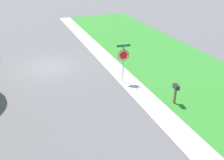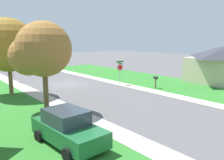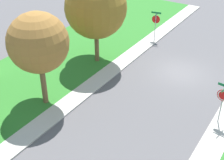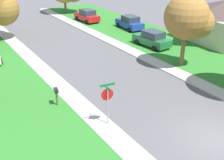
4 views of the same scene
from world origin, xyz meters
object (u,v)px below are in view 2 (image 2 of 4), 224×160
(stop_sign_far_corner, at_px, (120,69))
(tree_sidewalk_near, at_px, (4,47))
(car_green_driveway_right, at_px, (68,128))
(stop_sign_near_corner, at_px, (13,67))
(tree_corner_large, at_px, (40,51))
(mailbox, at_px, (156,79))

(stop_sign_far_corner, distance_m, tree_sidewalk_near, 11.80)
(stop_sign_far_corner, height_order, car_green_driveway_right, stop_sign_far_corner)
(stop_sign_near_corner, distance_m, tree_corner_large, 13.44)
(stop_sign_far_corner, bearing_deg, tree_corner_large, 20.64)
(stop_sign_far_corner, xyz_separation_m, car_green_driveway_right, (11.73, 9.81, -1.01))
(car_green_driveway_right, distance_m, tree_corner_large, 6.85)
(tree_corner_large, xyz_separation_m, tree_sidewalk_near, (0.56, -6.78, 0.14))
(car_green_driveway_right, relative_size, tree_corner_large, 0.70)
(stop_sign_far_corner, height_order, tree_sidewalk_near, tree_sidewalk_near)
(car_green_driveway_right, relative_size, mailbox, 3.37)
(tree_corner_large, bearing_deg, mailbox, -178.68)
(stop_sign_far_corner, xyz_separation_m, mailbox, (-1.69, 3.72, -0.88))
(car_green_driveway_right, bearing_deg, stop_sign_near_corner, -98.84)
(stop_sign_near_corner, bearing_deg, stop_sign_far_corner, 134.06)
(stop_sign_near_corner, relative_size, car_green_driveway_right, 0.63)
(stop_sign_far_corner, xyz_separation_m, tree_corner_large, (10.62, 4.00, 2.43))
(stop_sign_far_corner, height_order, tree_corner_large, tree_corner_large)
(stop_sign_near_corner, bearing_deg, tree_corner_large, 82.04)
(stop_sign_far_corner, relative_size, mailbox, 2.11)
(tree_corner_large, bearing_deg, car_green_driveway_right, 79.18)
(stop_sign_near_corner, distance_m, tree_sidewalk_near, 7.22)
(tree_corner_large, height_order, tree_sidewalk_near, tree_sidewalk_near)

